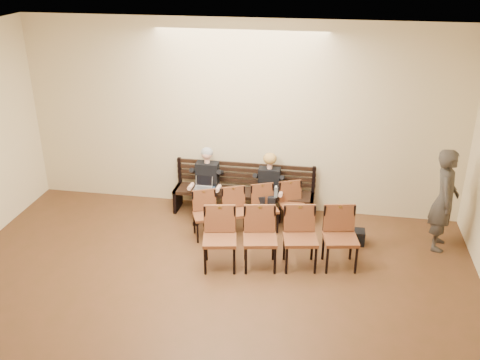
% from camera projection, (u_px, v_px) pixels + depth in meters
% --- Properties ---
extents(room_walls, '(8.02, 10.01, 3.51)m').
position_uv_depth(room_walls, '(170.00, 167.00, 5.51)').
color(room_walls, beige).
rests_on(room_walls, ground).
extents(bench, '(2.60, 0.90, 0.45)m').
position_uv_depth(bench, '(243.00, 202.00, 9.92)').
color(bench, black).
rests_on(bench, ground).
extents(seated_man, '(0.51, 0.70, 1.22)m').
position_uv_depth(seated_man, '(206.00, 184.00, 9.76)').
color(seated_man, black).
rests_on(seated_man, ground).
extents(seated_woman, '(0.48, 0.66, 1.11)m').
position_uv_depth(seated_woman, '(268.00, 191.00, 9.60)').
color(seated_woman, black).
rests_on(seated_woman, ground).
extents(laptop, '(0.33, 0.26, 0.23)m').
position_uv_depth(laptop, '(203.00, 190.00, 9.63)').
color(laptop, silver).
rests_on(laptop, bench).
extents(water_bottle, '(0.08, 0.08, 0.21)m').
position_uv_depth(water_bottle, '(276.00, 197.00, 9.36)').
color(water_bottle, silver).
rests_on(water_bottle, bench).
extents(bag, '(0.34, 0.24, 0.25)m').
position_uv_depth(bag, '(354.00, 237.00, 8.97)').
color(bag, black).
rests_on(bag, ground).
extents(passerby, '(0.58, 0.79, 1.99)m').
position_uv_depth(passerby, '(446.00, 193.00, 8.53)').
color(passerby, '#36312C').
rests_on(passerby, ground).
extents(chair_row_front, '(1.99, 1.20, 0.81)m').
position_uv_depth(chair_row_front, '(250.00, 211.00, 9.22)').
color(chair_row_front, brown).
rests_on(chair_row_front, ground).
extents(chair_row_back, '(2.42, 0.96, 0.97)m').
position_uv_depth(chair_row_back, '(280.00, 240.00, 8.18)').
color(chair_row_back, brown).
rests_on(chair_row_back, ground).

